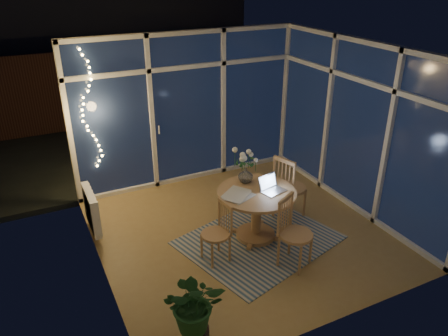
{
  "coord_description": "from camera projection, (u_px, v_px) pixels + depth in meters",
  "views": [
    {
      "loc": [
        -2.6,
        -4.71,
        3.6
      ],
      "look_at": [
        -0.16,
        0.25,
        0.96
      ],
      "focal_mm": 35.0,
      "sensor_mm": 36.0,
      "label": 1
    }
  ],
  "objects": [
    {
      "name": "floor",
      "position": [
        241.0,
        231.0,
        6.4
      ],
      "size": [
        4.0,
        4.0,
        0.0
      ],
      "primitive_type": "plane",
      "color": "olive",
      "rests_on": "ground"
    },
    {
      "name": "ceiling",
      "position": [
        245.0,
        51.0,
        5.28
      ],
      "size": [
        4.0,
        4.0,
        0.0
      ],
      "primitive_type": "plane",
      "color": "white",
      "rests_on": "wall_back"
    },
    {
      "name": "wall_back",
      "position": [
        187.0,
        109.0,
        7.46
      ],
      "size": [
        4.0,
        0.04,
        2.6
      ],
      "primitive_type": "cube",
      "color": "silver",
      "rests_on": "floor"
    },
    {
      "name": "wall_front",
      "position": [
        341.0,
        223.0,
        4.22
      ],
      "size": [
        4.0,
        0.04,
        2.6
      ],
      "primitive_type": "cube",
      "color": "silver",
      "rests_on": "floor"
    },
    {
      "name": "wall_left",
      "position": [
        91.0,
        180.0,
        5.04
      ],
      "size": [
        0.04,
        4.0,
        2.6
      ],
      "primitive_type": "cube",
      "color": "silver",
      "rests_on": "floor"
    },
    {
      "name": "wall_right",
      "position": [
        359.0,
        127.0,
        6.63
      ],
      "size": [
        0.04,
        4.0,
        2.6
      ],
      "primitive_type": "cube",
      "color": "silver",
      "rests_on": "floor"
    },
    {
      "name": "window_wall_back",
      "position": [
        188.0,
        109.0,
        7.42
      ],
      "size": [
        4.0,
        0.1,
        2.6
      ],
      "primitive_type": "cube",
      "color": "silver",
      "rests_on": "floor"
    },
    {
      "name": "window_wall_right",
      "position": [
        357.0,
        128.0,
        6.62
      ],
      "size": [
        0.1,
        4.0,
        2.6
      ],
      "primitive_type": "cube",
      "color": "silver",
      "rests_on": "floor"
    },
    {
      "name": "radiator",
      "position": [
        91.0,
        210.0,
        6.18
      ],
      "size": [
        0.1,
        0.7,
        0.58
      ],
      "primitive_type": "cube",
      "color": "silver",
      "rests_on": "wall_left"
    },
    {
      "name": "fairy_lights",
      "position": [
        88.0,
        111.0,
        6.61
      ],
      "size": [
        0.24,
        0.1,
        1.85
      ],
      "primitive_type": null,
      "color": "#F8C563",
      "rests_on": "window_wall_back"
    },
    {
      "name": "garden_patio",
      "position": [
        163.0,
        125.0,
        10.67
      ],
      "size": [
        12.0,
        6.0,
        0.1
      ],
      "primitive_type": "cube",
      "color": "black",
      "rests_on": "ground"
    },
    {
      "name": "garden_fence",
      "position": [
        134.0,
        84.0,
        10.46
      ],
      "size": [
        11.0,
        0.08,
        1.8
      ],
      "primitive_type": "cube",
      "color": "#381B14",
      "rests_on": "ground"
    },
    {
      "name": "neighbour_roof",
      "position": [
        111.0,
        14.0,
        12.45
      ],
      "size": [
        7.0,
        3.0,
        2.2
      ],
      "primitive_type": "cube",
      "color": "#31333B",
      "rests_on": "ground"
    },
    {
      "name": "garden_shrubs",
      "position": [
        125.0,
        136.0,
        8.64
      ],
      "size": [
        0.9,
        0.9,
        0.9
      ],
      "primitive_type": "sphere",
      "color": "black",
      "rests_on": "ground"
    },
    {
      "name": "rug",
      "position": [
        259.0,
        240.0,
        6.19
      ],
      "size": [
        2.38,
        2.1,
        0.01
      ],
      "primitive_type": "cube",
      "rotation": [
        0.0,
        0.0,
        0.28
      ],
      "color": "#BCAE98",
      "rests_on": "floor"
    },
    {
      "name": "dining_table",
      "position": [
        256.0,
        215.0,
        6.12
      ],
      "size": [
        1.35,
        1.35,
        0.74
      ],
      "primitive_type": "cylinder",
      "rotation": [
        0.0,
        0.0,
        0.28
      ],
      "color": "#A7874B",
      "rests_on": "floor"
    },
    {
      "name": "chair_left",
      "position": [
        215.0,
        233.0,
        5.61
      ],
      "size": [
        0.44,
        0.44,
        0.85
      ],
      "primitive_type": "cube",
      "rotation": [
        0.0,
        0.0,
        -1.45
      ],
      "color": "#A7874B",
      "rests_on": "floor"
    },
    {
      "name": "chair_right",
      "position": [
        290.0,
        186.0,
        6.55
      ],
      "size": [
        0.63,
        0.63,
        1.06
      ],
      "primitive_type": "cube",
      "rotation": [
        0.0,
        0.0,
        1.91
      ],
      "color": "#A7874B",
      "rests_on": "floor"
    },
    {
      "name": "chair_front",
      "position": [
        296.0,
        233.0,
        5.5
      ],
      "size": [
        0.61,
        0.61,
        0.97
      ],
      "primitive_type": "cube",
      "rotation": [
        0.0,
        0.0,
        0.49
      ],
      "color": "#A7874B",
      "rests_on": "floor"
    },
    {
      "name": "laptop",
      "position": [
        274.0,
        184.0,
        5.9
      ],
      "size": [
        0.38,
        0.34,
        0.23
      ],
      "primitive_type": null,
      "rotation": [
        0.0,
        0.0,
        0.25
      ],
      "color": "silver",
      "rests_on": "dining_table"
    },
    {
      "name": "flower_vase",
      "position": [
        246.0,
        175.0,
        6.16
      ],
      "size": [
        0.25,
        0.25,
        0.21
      ],
      "primitive_type": "imported",
      "rotation": [
        0.0,
        0.0,
        0.28
      ],
      "color": "silver",
      "rests_on": "dining_table"
    },
    {
      "name": "bowl",
      "position": [
        267.0,
        181.0,
        6.19
      ],
      "size": [
        0.19,
        0.19,
        0.04
      ],
      "primitive_type": "imported",
      "rotation": [
        0.0,
        0.0,
        0.28
      ],
      "color": "white",
      "rests_on": "dining_table"
    },
    {
      "name": "newspapers",
      "position": [
        236.0,
        195.0,
        5.84
      ],
      "size": [
        0.46,
        0.41,
        0.02
      ],
      "primitive_type": "cube",
      "rotation": [
        0.0,
        0.0,
        0.39
      ],
      "color": "silver",
      "rests_on": "dining_table"
    },
    {
      "name": "phone",
      "position": [
        265.0,
        191.0,
        5.95
      ],
      "size": [
        0.12,
        0.07,
        0.01
      ],
      "primitive_type": "cube",
      "rotation": [
        0.0,
        0.0,
        -0.03
      ],
      "color": "black",
      "rests_on": "dining_table"
    },
    {
      "name": "potted_plant",
      "position": [
        195.0,
        312.0,
        4.42
      ],
      "size": [
        0.66,
        0.62,
        0.76
      ],
      "primitive_type": "imported",
      "rotation": [
        0.0,
        0.0,
        -0.33
      ],
      "color": "#1A4B21",
      "rests_on": "floor"
    }
  ]
}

